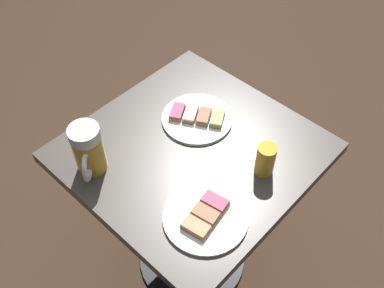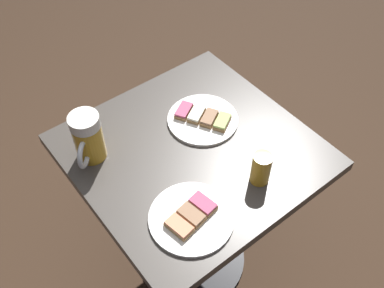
{
  "view_description": "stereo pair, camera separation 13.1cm",
  "coord_description": "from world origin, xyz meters",
  "px_view_note": "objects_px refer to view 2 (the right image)",
  "views": [
    {
      "loc": [
        0.63,
        0.59,
        1.73
      ],
      "look_at": [
        0.0,
        0.0,
        0.74
      ],
      "focal_mm": 41.18,
      "sensor_mm": 36.0,
      "label": 1
    },
    {
      "loc": [
        0.53,
        0.67,
        1.73
      ],
      "look_at": [
        0.0,
        0.0,
        0.74
      ],
      "focal_mm": 41.18,
      "sensor_mm": 36.0,
      "label": 2
    }
  ],
  "objects_px": {
    "plate_far": "(191,217)",
    "beer_mug": "(88,138)",
    "plate_near": "(203,118)",
    "beer_glass_small": "(261,168)"
  },
  "relations": [
    {
      "from": "plate_far",
      "to": "beer_glass_small",
      "type": "xyz_separation_m",
      "value": [
        -0.23,
        0.02,
        0.04
      ]
    },
    {
      "from": "plate_far",
      "to": "beer_mug",
      "type": "bearing_deg",
      "value": -74.53
    },
    {
      "from": "plate_near",
      "to": "plate_far",
      "type": "relative_size",
      "value": 0.99
    },
    {
      "from": "beer_mug",
      "to": "plate_near",
      "type": "bearing_deg",
      "value": 165.65
    },
    {
      "from": "plate_far",
      "to": "plate_near",
      "type": "bearing_deg",
      "value": -133.83
    },
    {
      "from": "beer_mug",
      "to": "beer_glass_small",
      "type": "relative_size",
      "value": 1.57
    },
    {
      "from": "plate_far",
      "to": "beer_mug",
      "type": "height_order",
      "value": "beer_mug"
    },
    {
      "from": "plate_near",
      "to": "plate_far",
      "type": "height_order",
      "value": "same"
    },
    {
      "from": "plate_near",
      "to": "beer_mug",
      "type": "height_order",
      "value": "beer_mug"
    },
    {
      "from": "plate_far",
      "to": "beer_mug",
      "type": "distance_m",
      "value": 0.37
    }
  ]
}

